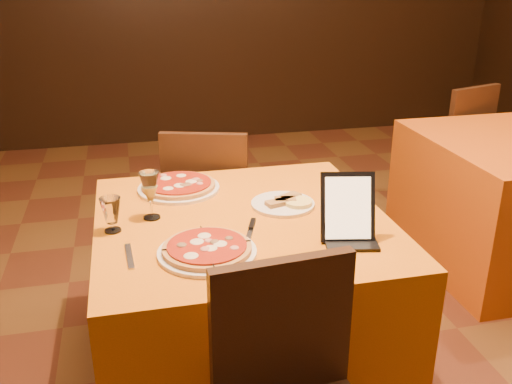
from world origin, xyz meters
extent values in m
cube|color=#5E2D19|center=(0.00, 0.00, -0.01)|extent=(6.00, 7.00, 0.01)
cube|color=orange|center=(-0.34, -0.10, 0.38)|extent=(1.10, 1.10, 0.75)
cylinder|color=white|center=(-0.51, -0.36, 0.76)|extent=(0.33, 0.33, 0.01)
cylinder|color=#AD4C23|center=(-0.51, -0.36, 0.77)|extent=(0.30, 0.30, 0.02)
cylinder|color=white|center=(-0.54, 0.24, 0.76)|extent=(0.35, 0.35, 0.01)
cylinder|color=#AD4C23|center=(-0.54, 0.24, 0.77)|extent=(0.31, 0.31, 0.02)
cylinder|color=white|center=(-0.15, -0.03, 0.76)|extent=(0.25, 0.25, 0.01)
cylinder|color=olive|center=(-0.15, -0.03, 0.77)|extent=(0.16, 0.16, 0.02)
cube|color=black|center=(-0.01, -0.35, 0.87)|extent=(0.20, 0.13, 0.23)
cube|color=silver|center=(-0.34, -0.26, 0.75)|extent=(0.10, 0.23, 0.01)
cube|color=silver|center=(-0.76, -0.32, 0.75)|extent=(0.03, 0.18, 0.01)
cube|color=silver|center=(-0.40, 0.30, 0.75)|extent=(0.07, 0.14, 0.01)
camera|label=1|loc=(-0.73, -2.04, 1.66)|focal=40.00mm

